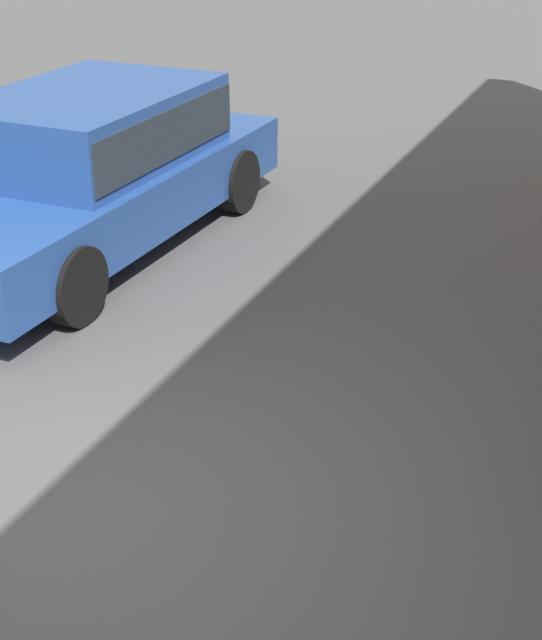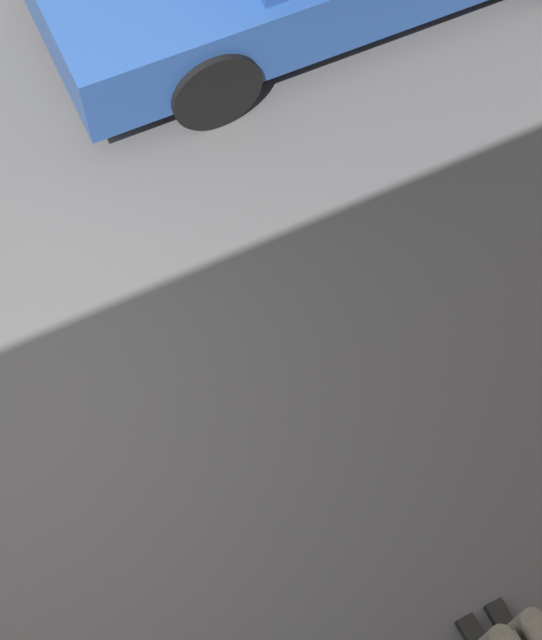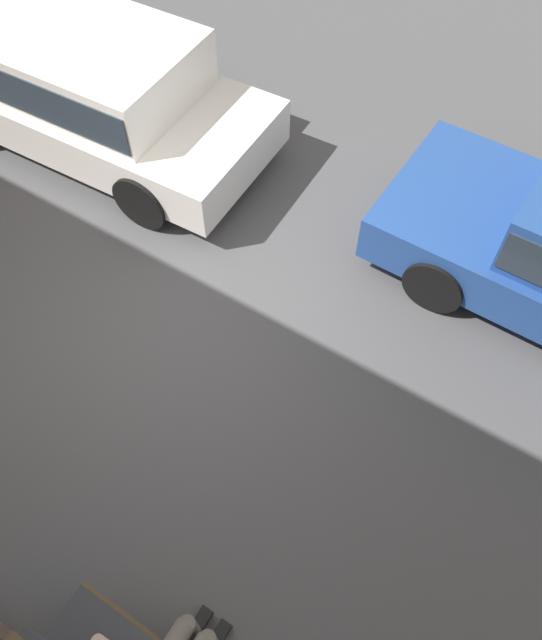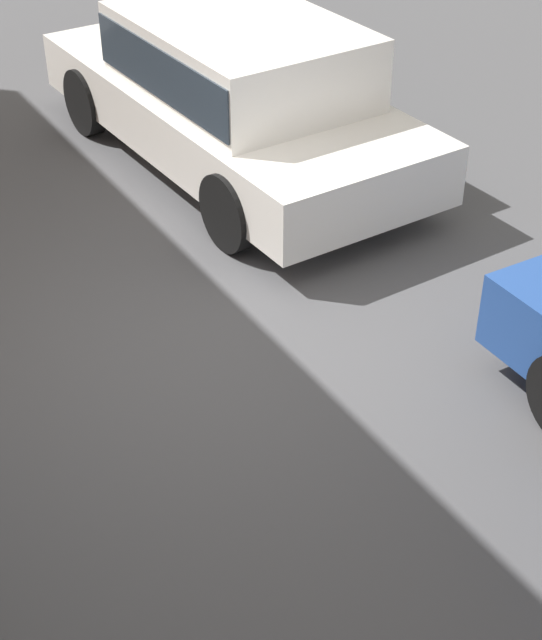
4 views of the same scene
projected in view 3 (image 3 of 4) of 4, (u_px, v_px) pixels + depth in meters
name	position (u px, v px, depth m)	size (l,w,h in m)	color
ground_plane	(177.00, 313.00, 6.55)	(60.00, 60.00, 0.00)	#4C4C4F
parked_car_mid	(90.00, 85.00, 7.40)	(4.66, 2.12, 1.47)	white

